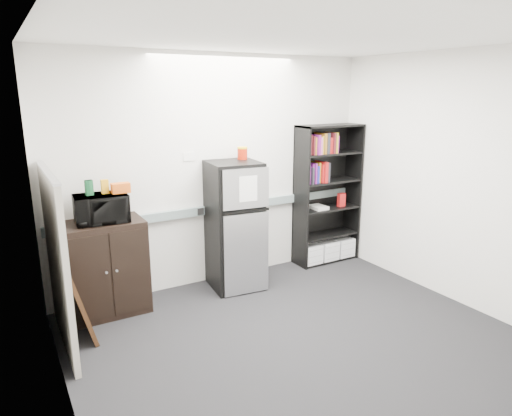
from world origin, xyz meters
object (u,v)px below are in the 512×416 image
at_px(bookshelf, 327,196).
at_px(cabinet, 106,268).
at_px(refrigerator, 235,226).
at_px(cubicle_partition, 57,260).
at_px(microwave, 101,208).

distance_m(bookshelf, cabinet, 2.97).
bearing_deg(bookshelf, refrigerator, -174.40).
height_order(bookshelf, cabinet, bookshelf).
distance_m(cubicle_partition, microwave, 0.71).
bearing_deg(cabinet, bookshelf, 1.26).
height_order(cubicle_partition, microwave, cubicle_partition).
xyz_separation_m(cabinet, refrigerator, (1.46, -0.08, 0.25)).
xyz_separation_m(bookshelf, cabinet, (-2.94, -0.06, -0.42)).
xyz_separation_m(cubicle_partition, microwave, (0.49, 0.40, 0.32)).
relative_size(bookshelf, refrigerator, 1.23).
distance_m(bookshelf, microwave, 2.95).
relative_size(cabinet, microwave, 1.95).
height_order(bookshelf, cubicle_partition, bookshelf).
bearing_deg(microwave, bookshelf, 4.84).
xyz_separation_m(microwave, refrigerator, (1.46, -0.06, -0.38)).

